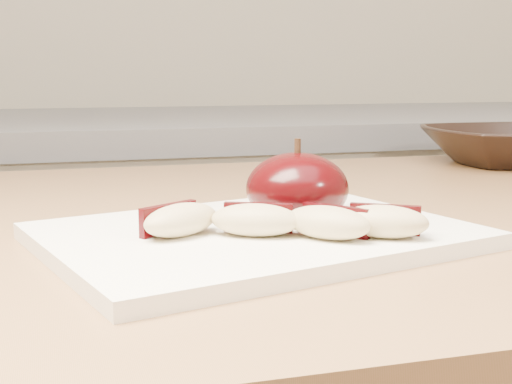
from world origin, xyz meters
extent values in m
cube|color=silver|center=(0.00, 1.20, 0.45)|extent=(2.40, 0.60, 0.90)
cube|color=slate|center=(0.00, 1.20, 0.92)|extent=(2.40, 0.62, 0.04)
cube|color=#8C5D3D|center=(0.00, 0.50, 0.88)|extent=(1.64, 0.64, 0.04)
cube|color=white|center=(-0.10, 0.39, 0.91)|extent=(0.32, 0.27, 0.01)
ellipsoid|color=black|center=(-0.05, 0.43, 0.93)|extent=(0.08, 0.08, 0.05)
cylinder|color=black|center=(-0.05, 0.43, 0.96)|extent=(0.00, 0.00, 0.01)
ellipsoid|color=tan|center=(-0.15, 0.38, 0.92)|extent=(0.06, 0.06, 0.02)
cube|color=black|center=(-0.16, 0.39, 0.92)|extent=(0.04, 0.03, 0.02)
ellipsoid|color=tan|center=(-0.10, 0.37, 0.92)|extent=(0.07, 0.05, 0.02)
cube|color=black|center=(-0.10, 0.38, 0.92)|extent=(0.04, 0.02, 0.02)
ellipsoid|color=tan|center=(-0.06, 0.35, 0.92)|extent=(0.06, 0.06, 0.02)
cube|color=black|center=(-0.05, 0.36, 0.92)|extent=(0.03, 0.04, 0.02)
ellipsoid|color=tan|center=(-0.03, 0.34, 0.92)|extent=(0.06, 0.06, 0.02)
cube|color=black|center=(-0.02, 0.35, 0.92)|extent=(0.04, 0.03, 0.02)
imported|color=black|center=(0.33, 0.71, 0.92)|extent=(0.21, 0.21, 0.05)
camera|label=1|loc=(-0.23, -0.07, 1.02)|focal=50.00mm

